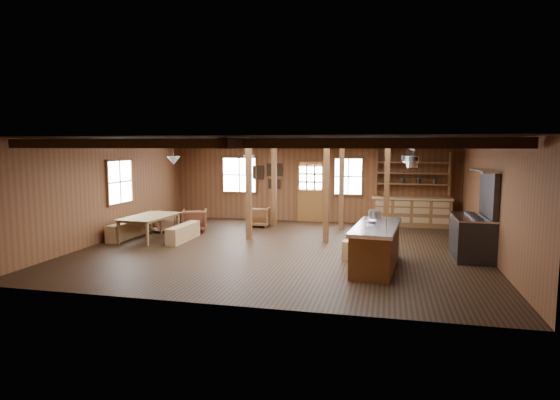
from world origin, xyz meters
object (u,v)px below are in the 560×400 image
at_px(armchair_c, 161,221).
at_px(dining_table, 151,227).
at_px(kitchen_island, 376,246).
at_px(commercial_range, 475,230).
at_px(armchair_b, 259,217).
at_px(armchair_a, 195,220).

bearing_deg(armchair_c, dining_table, 120.84).
height_order(kitchen_island, armchair_c, kitchen_island).
xyz_separation_m(kitchen_island, armchair_c, (-6.61, 2.94, -0.16)).
bearing_deg(dining_table, commercial_range, -89.99).
height_order(commercial_range, armchair_b, commercial_range).
xyz_separation_m(kitchen_island, commercial_range, (2.23, 1.42, 0.19)).
xyz_separation_m(dining_table, armchair_b, (2.41, 2.71, -0.01)).
relative_size(dining_table, armchair_c, 2.76).
height_order(kitchen_island, armchair_b, kitchen_island).
distance_m(kitchen_island, dining_table, 6.56).
distance_m(armchair_a, armchair_c, 1.04).
distance_m(dining_table, armchair_b, 3.63).
relative_size(armchair_a, armchair_c, 1.09).
height_order(armchair_b, armchair_c, armchair_b).
distance_m(commercial_range, armchair_a, 8.06).
bearing_deg(armchair_b, armchair_c, 23.92).
height_order(armchair_a, armchair_c, armchair_a).
height_order(dining_table, armchair_c, dining_table).
bearing_deg(armchair_c, armchair_b, -133.90).
bearing_deg(dining_table, armchair_c, 16.81).
height_order(kitchen_island, armchair_a, kitchen_island).
relative_size(kitchen_island, dining_table, 1.35).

